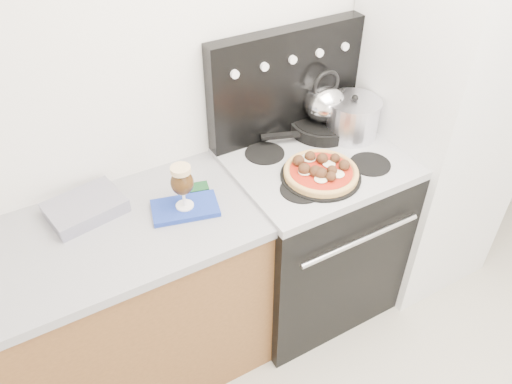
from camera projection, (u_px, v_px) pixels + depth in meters
room_shell at (484, 231)px, 1.39m from camera, size 3.52×3.01×2.52m
base_cabinet at (91, 324)px, 2.12m from camera, size 1.45×0.60×0.86m
countertop at (65, 251)px, 1.84m from camera, size 1.48×0.63×0.04m
stove_body at (309, 236)px, 2.52m from camera, size 0.76×0.65×0.88m
cooktop at (316, 163)px, 2.23m from camera, size 0.76×0.65×0.04m
backguard at (286, 83)px, 2.24m from camera, size 0.76×0.08×0.50m
fridge at (437, 116)px, 2.45m from camera, size 0.64×0.68×1.90m
foil_sheet at (85, 207)px, 1.95m from camera, size 0.32×0.25×0.06m
oven_mitt at (185, 208)px, 1.97m from camera, size 0.29×0.21×0.02m
beer_glass at (183, 187)px, 1.91m from camera, size 0.11×0.11×0.19m
pizza_pan at (321, 176)px, 2.11m from camera, size 0.40×0.40×0.01m
pizza at (321, 171)px, 2.09m from camera, size 0.36×0.36×0.04m
skillet at (322, 125)px, 2.39m from camera, size 0.40×0.40×0.06m
tea_kettle at (325, 100)px, 2.30m from camera, size 0.25×0.25×0.21m
stock_pot at (352, 119)px, 2.32m from camera, size 0.30×0.30×0.17m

